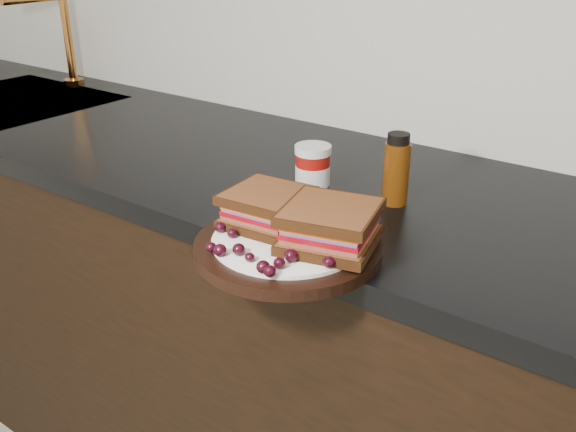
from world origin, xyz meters
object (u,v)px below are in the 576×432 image
oil_bottle (396,169)px  plate (288,247)px  condiment_jar (313,171)px  sandwich_left (267,208)px

oil_bottle → plate: bearing=-98.3°
plate → condiment_jar: bearing=115.2°
condiment_jar → plate: bearing=-64.8°
sandwich_left → oil_bottle: oil_bottle is taller
plate → oil_bottle: (0.04, 0.26, 0.05)m
plate → sandwich_left: bearing=158.3°
sandwich_left → oil_bottle: bearing=63.8°
condiment_jar → oil_bottle: oil_bottle is taller
plate → condiment_jar: 0.23m
condiment_jar → oil_bottle: bearing=23.9°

